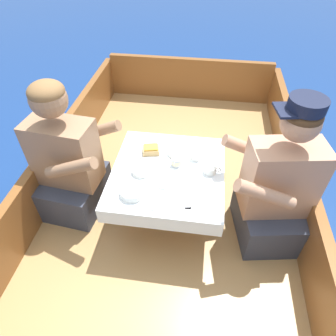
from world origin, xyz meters
TOP-DOWN VIEW (x-y plane):
  - ground_plane at (0.00, 0.00)m, footprint 60.00×60.00m
  - boat_deck at (0.00, 0.00)m, footprint 1.81×3.44m
  - gunwale_port at (-0.88, 0.00)m, footprint 0.06×3.44m
  - gunwale_starboard at (0.88, 0.00)m, footprint 0.06×3.44m
  - bow_coaming at (0.00, 1.69)m, footprint 1.69×0.06m
  - cockpit_table at (0.00, 0.04)m, footprint 0.69×0.75m
  - person_port at (-0.65, 0.03)m, footprint 0.55×0.49m
  - person_starboard at (0.65, -0.03)m, footprint 0.57×0.51m
  - plate_sandwich at (-0.13, 0.19)m, footprint 0.18×0.18m
  - plate_bread at (0.01, -0.05)m, footprint 0.17×0.17m
  - sandwich at (-0.13, 0.19)m, footprint 0.12×0.10m
  - bowl_port_near at (-0.17, -0.19)m, footprint 0.14×0.14m
  - bowl_starboard_near at (-0.16, -0.00)m, footprint 0.11×0.11m
  - bowl_center_far at (0.03, 0.20)m, footprint 0.11×0.11m
  - coffee_cup_port at (0.17, 0.18)m, footprint 0.10×0.07m
  - coffee_cup_starboard at (0.26, 0.06)m, footprint 0.11×0.08m
  - tin_can at (0.05, 0.10)m, footprint 0.07×0.07m
  - utensil_knife_starboard at (0.16, -0.23)m, footprint 0.12×0.14m
  - utensil_knife_port at (-0.04, -0.20)m, footprint 0.17×0.02m
  - utensil_fork_starboard at (0.10, -0.26)m, footprint 0.17×0.04m
  - utensil_spoon_center at (-0.07, -0.29)m, footprint 0.17×0.04m

SIDE VIEW (x-z plane):
  - ground_plane at x=0.00m, z-range 0.00..0.00m
  - boat_deck at x=0.00m, z-range 0.00..0.32m
  - gunwale_port at x=-0.88m, z-range 0.32..0.70m
  - gunwale_starboard at x=0.88m, z-range 0.32..0.70m
  - bow_coaming at x=0.00m, z-range 0.32..0.76m
  - cockpit_table at x=0.00m, z-range 0.48..0.89m
  - person_port at x=-0.65m, z-range 0.23..1.19m
  - person_starboard at x=0.65m, z-range 0.21..1.21m
  - utensil_knife_starboard at x=0.16m, z-range 0.73..0.73m
  - utensil_knife_port at x=-0.04m, z-range 0.73..0.73m
  - utensil_fork_starboard at x=0.10m, z-range 0.73..0.73m
  - utensil_spoon_center at x=-0.07m, z-range 0.73..0.73m
  - plate_sandwich at x=-0.13m, z-range 0.73..0.74m
  - plate_bread at x=0.01m, z-range 0.73..0.74m
  - bowl_port_near at x=-0.17m, z-range 0.73..0.77m
  - bowl_starboard_near at x=-0.16m, z-range 0.73..0.77m
  - bowl_center_far at x=0.03m, z-range 0.73..0.77m
  - coffee_cup_starboard at x=0.26m, z-range 0.73..0.78m
  - tin_can at x=0.05m, z-range 0.73..0.78m
  - coffee_cup_port at x=0.17m, z-range 0.73..0.78m
  - sandwich at x=-0.13m, z-range 0.73..0.78m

